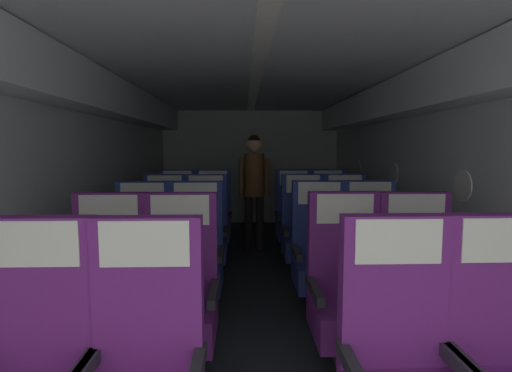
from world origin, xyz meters
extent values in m
cube|color=#23282D|center=(0.00, 3.60, -0.01)|extent=(3.59, 7.60, 0.02)
cube|color=silver|center=(-1.69, 3.60, 1.09)|extent=(0.08, 7.20, 2.17)
cube|color=silver|center=(1.69, 3.60, 1.09)|extent=(0.08, 7.20, 2.17)
cube|color=silver|center=(0.00, 3.60, 2.17)|extent=(3.47, 7.20, 0.06)
cube|color=#B6BBBB|center=(0.00, 7.22, 1.09)|extent=(3.47, 0.06, 2.17)
cube|color=silver|center=(-1.50, 3.60, 1.95)|extent=(0.31, 6.91, 0.36)
cube|color=silver|center=(1.50, 3.60, 1.95)|extent=(0.31, 6.91, 0.36)
cube|color=white|center=(0.00, 3.60, 2.13)|extent=(0.12, 6.48, 0.02)
cylinder|color=white|center=(1.65, 2.88, 1.13)|extent=(0.01, 0.26, 0.26)
cylinder|color=white|center=(1.65, 4.32, 1.13)|extent=(0.01, 0.26, 0.26)
cylinder|color=white|center=(1.65, 5.76, 1.13)|extent=(0.01, 0.26, 0.26)
cube|color=#6B237A|center=(-1.03, 1.51, 0.79)|extent=(0.48, 0.09, 0.70)
cube|color=silver|center=(-1.03, 1.46, 1.03)|extent=(0.38, 0.01, 0.20)
cube|color=#6B237A|center=(-0.55, 1.50, 0.79)|extent=(0.48, 0.09, 0.70)
cube|color=silver|center=(-0.55, 1.45, 1.03)|extent=(0.38, 0.01, 0.20)
cube|color=#6B237A|center=(1.03, 1.51, 0.79)|extent=(0.48, 0.09, 0.70)
cube|color=#28282D|center=(0.80, 1.30, 0.53)|extent=(0.05, 0.44, 0.06)
cube|color=silver|center=(1.03, 1.46, 1.03)|extent=(0.38, 0.01, 0.20)
cube|color=#6B237A|center=(0.55, 1.51, 0.79)|extent=(0.48, 0.09, 0.70)
cube|color=#28282D|center=(0.78, 1.29, 0.53)|extent=(0.05, 0.44, 0.06)
cube|color=#28282D|center=(0.32, 1.29, 0.53)|extent=(0.05, 0.44, 0.06)
cube|color=silver|center=(0.55, 1.46, 1.03)|extent=(0.38, 0.01, 0.20)
cube|color=#38383D|center=(-1.02, 2.21, 0.11)|extent=(0.17, 0.19, 0.22)
cube|color=#6B237A|center=(-1.02, 2.21, 0.33)|extent=(0.48, 0.52, 0.22)
cube|color=#6B237A|center=(-1.02, 2.42, 0.79)|extent=(0.48, 0.09, 0.70)
cube|color=#28282D|center=(-0.79, 2.21, 0.53)|extent=(0.05, 0.44, 0.06)
cube|color=#28282D|center=(-1.25, 2.21, 0.53)|extent=(0.05, 0.44, 0.06)
cube|color=silver|center=(-1.02, 2.37, 1.03)|extent=(0.38, 0.01, 0.20)
cube|color=#38383D|center=(-0.55, 2.19, 0.11)|extent=(0.17, 0.19, 0.22)
cube|color=#6B237A|center=(-0.55, 2.19, 0.33)|extent=(0.48, 0.52, 0.22)
cube|color=#6B237A|center=(-0.55, 2.40, 0.79)|extent=(0.48, 0.09, 0.70)
cube|color=#28282D|center=(-0.32, 2.19, 0.53)|extent=(0.05, 0.44, 0.06)
cube|color=#28282D|center=(-0.78, 2.19, 0.53)|extent=(0.05, 0.44, 0.06)
cube|color=silver|center=(-0.55, 2.35, 1.03)|extent=(0.38, 0.01, 0.20)
cube|color=#38383D|center=(1.04, 2.19, 0.11)|extent=(0.17, 0.19, 0.22)
cube|color=#6B237A|center=(1.04, 2.19, 0.33)|extent=(0.48, 0.52, 0.22)
cube|color=#6B237A|center=(1.04, 2.40, 0.79)|extent=(0.48, 0.09, 0.70)
cube|color=#28282D|center=(1.27, 2.19, 0.53)|extent=(0.05, 0.44, 0.06)
cube|color=#28282D|center=(0.81, 2.19, 0.53)|extent=(0.05, 0.44, 0.06)
cube|color=silver|center=(1.04, 2.35, 1.03)|extent=(0.38, 0.01, 0.20)
cube|color=#38383D|center=(0.56, 2.21, 0.11)|extent=(0.17, 0.19, 0.22)
cube|color=#6B237A|center=(0.56, 2.21, 0.33)|extent=(0.48, 0.52, 0.22)
cube|color=#6B237A|center=(0.56, 2.42, 0.79)|extent=(0.48, 0.09, 0.70)
cube|color=#28282D|center=(0.79, 2.21, 0.53)|extent=(0.05, 0.44, 0.06)
cube|color=#28282D|center=(0.33, 2.21, 0.53)|extent=(0.05, 0.44, 0.06)
cube|color=silver|center=(0.56, 2.37, 1.03)|extent=(0.38, 0.01, 0.20)
cube|color=#38383D|center=(-1.03, 3.10, 0.11)|extent=(0.17, 0.19, 0.22)
cube|color=navy|center=(-1.03, 3.10, 0.33)|extent=(0.48, 0.52, 0.22)
cube|color=navy|center=(-1.03, 3.31, 0.79)|extent=(0.48, 0.09, 0.70)
cube|color=#28282D|center=(-0.80, 3.10, 0.53)|extent=(0.05, 0.44, 0.06)
cube|color=#28282D|center=(-1.26, 3.10, 0.53)|extent=(0.05, 0.44, 0.06)
cube|color=silver|center=(-1.03, 3.26, 1.03)|extent=(0.38, 0.01, 0.20)
cube|color=#38383D|center=(-0.56, 3.09, 0.11)|extent=(0.17, 0.19, 0.22)
cube|color=navy|center=(-0.56, 3.09, 0.33)|extent=(0.48, 0.52, 0.22)
cube|color=navy|center=(-0.56, 3.31, 0.79)|extent=(0.48, 0.09, 0.70)
cube|color=#28282D|center=(-0.33, 3.09, 0.53)|extent=(0.05, 0.44, 0.06)
cube|color=#28282D|center=(-0.79, 3.09, 0.53)|extent=(0.05, 0.44, 0.06)
cube|color=silver|center=(-0.56, 3.26, 1.03)|extent=(0.38, 0.01, 0.20)
cube|color=#38383D|center=(1.03, 3.12, 0.11)|extent=(0.17, 0.19, 0.22)
cube|color=navy|center=(1.03, 3.12, 0.33)|extent=(0.48, 0.52, 0.22)
cube|color=navy|center=(1.03, 3.33, 0.79)|extent=(0.48, 0.09, 0.70)
cube|color=#28282D|center=(1.26, 3.12, 0.53)|extent=(0.05, 0.44, 0.06)
cube|color=#28282D|center=(0.80, 3.12, 0.53)|extent=(0.05, 0.44, 0.06)
cube|color=silver|center=(1.03, 3.28, 1.03)|extent=(0.38, 0.01, 0.20)
cube|color=#38383D|center=(0.56, 3.12, 0.11)|extent=(0.17, 0.19, 0.22)
cube|color=navy|center=(0.56, 3.12, 0.33)|extent=(0.48, 0.52, 0.22)
cube|color=navy|center=(0.56, 3.33, 0.79)|extent=(0.48, 0.09, 0.70)
cube|color=#28282D|center=(0.79, 3.12, 0.53)|extent=(0.05, 0.44, 0.06)
cube|color=#28282D|center=(0.33, 3.12, 0.53)|extent=(0.05, 0.44, 0.06)
cube|color=silver|center=(0.56, 3.28, 1.03)|extent=(0.38, 0.01, 0.20)
cube|color=#38383D|center=(-1.02, 4.03, 0.11)|extent=(0.17, 0.19, 0.22)
cube|color=navy|center=(-1.02, 4.03, 0.33)|extent=(0.48, 0.52, 0.22)
cube|color=navy|center=(-1.02, 4.24, 0.79)|extent=(0.48, 0.09, 0.70)
cube|color=#28282D|center=(-0.79, 4.03, 0.53)|extent=(0.05, 0.44, 0.06)
cube|color=#28282D|center=(-1.25, 4.03, 0.53)|extent=(0.05, 0.44, 0.06)
cube|color=silver|center=(-1.02, 4.19, 1.03)|extent=(0.38, 0.01, 0.20)
cube|color=#38383D|center=(-0.56, 4.01, 0.11)|extent=(0.17, 0.19, 0.22)
cube|color=navy|center=(-0.56, 4.01, 0.33)|extent=(0.48, 0.52, 0.22)
cube|color=navy|center=(-0.56, 4.23, 0.79)|extent=(0.48, 0.09, 0.70)
cube|color=#28282D|center=(-0.33, 4.01, 0.53)|extent=(0.05, 0.44, 0.06)
cube|color=#28282D|center=(-0.79, 4.01, 0.53)|extent=(0.05, 0.44, 0.06)
cube|color=silver|center=(-0.56, 4.18, 1.03)|extent=(0.38, 0.01, 0.20)
cube|color=#38383D|center=(1.03, 4.02, 0.11)|extent=(0.17, 0.19, 0.22)
cube|color=navy|center=(1.03, 4.02, 0.33)|extent=(0.48, 0.52, 0.22)
cube|color=navy|center=(1.03, 4.23, 0.79)|extent=(0.48, 0.09, 0.70)
cube|color=#28282D|center=(1.26, 4.02, 0.53)|extent=(0.05, 0.44, 0.06)
cube|color=#28282D|center=(0.80, 4.02, 0.53)|extent=(0.05, 0.44, 0.06)
cube|color=silver|center=(1.03, 4.18, 1.03)|extent=(0.38, 0.01, 0.20)
cube|color=#38383D|center=(0.55, 4.03, 0.11)|extent=(0.17, 0.19, 0.22)
cube|color=navy|center=(0.55, 4.03, 0.33)|extent=(0.48, 0.52, 0.22)
cube|color=navy|center=(0.55, 4.24, 0.79)|extent=(0.48, 0.09, 0.70)
cube|color=#28282D|center=(0.78, 4.03, 0.53)|extent=(0.05, 0.44, 0.06)
cube|color=#28282D|center=(0.32, 4.03, 0.53)|extent=(0.05, 0.44, 0.06)
cube|color=silver|center=(0.55, 4.19, 1.03)|extent=(0.38, 0.01, 0.20)
cube|color=#38383D|center=(-1.04, 4.94, 0.11)|extent=(0.17, 0.19, 0.22)
cube|color=navy|center=(-1.04, 4.94, 0.33)|extent=(0.48, 0.52, 0.22)
cube|color=navy|center=(-1.04, 5.15, 0.79)|extent=(0.48, 0.09, 0.70)
cube|color=#28282D|center=(-0.81, 4.94, 0.53)|extent=(0.05, 0.44, 0.06)
cube|color=#28282D|center=(-1.27, 4.94, 0.53)|extent=(0.05, 0.44, 0.06)
cube|color=silver|center=(-1.04, 5.10, 1.03)|extent=(0.38, 0.01, 0.20)
cube|color=#38383D|center=(-0.55, 4.94, 0.11)|extent=(0.17, 0.19, 0.22)
cube|color=navy|center=(-0.55, 4.94, 0.33)|extent=(0.48, 0.52, 0.22)
cube|color=navy|center=(-0.55, 5.15, 0.79)|extent=(0.48, 0.09, 0.70)
cube|color=#28282D|center=(-0.32, 4.94, 0.53)|extent=(0.05, 0.44, 0.06)
cube|color=#28282D|center=(-0.78, 4.94, 0.53)|extent=(0.05, 0.44, 0.06)
cube|color=silver|center=(-0.55, 5.10, 1.03)|extent=(0.38, 0.01, 0.20)
cube|color=#38383D|center=(1.03, 4.92, 0.11)|extent=(0.17, 0.19, 0.22)
cube|color=navy|center=(1.03, 4.92, 0.33)|extent=(0.48, 0.52, 0.22)
cube|color=navy|center=(1.03, 5.13, 0.79)|extent=(0.48, 0.09, 0.70)
cube|color=#28282D|center=(1.26, 4.92, 0.53)|extent=(0.05, 0.44, 0.06)
cube|color=#28282D|center=(0.80, 4.92, 0.53)|extent=(0.05, 0.44, 0.06)
cube|color=silver|center=(1.03, 5.08, 1.03)|extent=(0.38, 0.01, 0.20)
cube|color=#38383D|center=(0.56, 4.92, 0.11)|extent=(0.17, 0.19, 0.22)
cube|color=navy|center=(0.56, 4.92, 0.33)|extent=(0.48, 0.52, 0.22)
cube|color=navy|center=(0.56, 5.14, 0.79)|extent=(0.48, 0.09, 0.70)
cube|color=#28282D|center=(0.79, 4.92, 0.53)|extent=(0.05, 0.44, 0.06)
cube|color=#28282D|center=(0.33, 4.92, 0.53)|extent=(0.05, 0.44, 0.06)
cube|color=silver|center=(0.56, 5.09, 1.03)|extent=(0.38, 0.01, 0.20)
cylinder|color=black|center=(-0.06, 5.21, 0.38)|extent=(0.11, 0.11, 0.76)
cylinder|color=black|center=(0.10, 5.21, 0.38)|extent=(0.11, 0.11, 0.76)
cylinder|color=brown|center=(0.02, 5.21, 1.06)|extent=(0.28, 0.28, 0.60)
cylinder|color=brown|center=(-0.16, 5.21, 1.03)|extent=(0.07, 0.07, 0.51)
cylinder|color=brown|center=(0.20, 5.21, 1.03)|extent=(0.07, 0.07, 0.51)
sphere|color=tan|center=(0.02, 5.21, 1.48)|extent=(0.22, 0.22, 0.22)
sphere|color=black|center=(0.02, 5.21, 1.53)|extent=(0.18, 0.18, 0.18)
camera|label=1|loc=(-0.13, -0.17, 1.44)|focal=27.02mm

